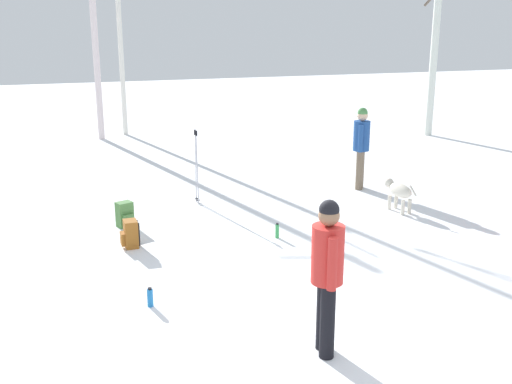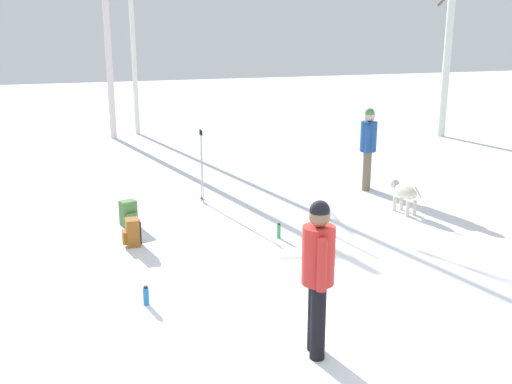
{
  "view_description": "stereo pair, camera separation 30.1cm",
  "coord_description": "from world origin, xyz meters",
  "px_view_note": "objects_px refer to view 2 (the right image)",
  "views": [
    {
      "loc": [
        -3.17,
        -6.29,
        3.46
      ],
      "look_at": [
        -0.32,
        1.97,
        1.0
      ],
      "focal_mm": 43.1,
      "sensor_mm": 36.0,
      "label": 1
    },
    {
      "loc": [
        -2.89,
        -6.38,
        3.46
      ],
      "look_at": [
        -0.32,
        1.97,
        1.0
      ],
      "focal_mm": 43.1,
      "sensor_mm": 36.0,
      "label": 2
    }
  ],
  "objects_px": {
    "person_1": "(318,269)",
    "birch_tree_3": "(449,34)",
    "person_2": "(368,144)",
    "ski_poles_0": "(202,164)",
    "water_bottle_1": "(146,296)",
    "dog": "(404,192)",
    "backpack_1": "(132,233)",
    "birch_tree_2": "(132,7)",
    "backpack_0": "(129,213)",
    "birch_tree_1": "(107,32)",
    "water_bottle_0": "(279,231)"
  },
  "relations": [
    {
      "from": "person_2",
      "to": "dog",
      "type": "relative_size",
      "value": 1.92
    },
    {
      "from": "water_bottle_0",
      "to": "birch_tree_1",
      "type": "distance_m",
      "value": 10.43
    },
    {
      "from": "person_1",
      "to": "dog",
      "type": "bearing_deg",
      "value": 50.28
    },
    {
      "from": "dog",
      "to": "backpack_1",
      "type": "relative_size",
      "value": 2.03
    },
    {
      "from": "dog",
      "to": "backpack_0",
      "type": "xyz_separation_m",
      "value": [
        -4.94,
        0.75,
        -0.17
      ]
    },
    {
      "from": "person_2",
      "to": "water_bottle_1",
      "type": "height_order",
      "value": "person_2"
    },
    {
      "from": "person_1",
      "to": "dog",
      "type": "height_order",
      "value": "person_1"
    },
    {
      "from": "birch_tree_3",
      "to": "backpack_0",
      "type": "bearing_deg",
      "value": -150.0
    },
    {
      "from": "dog",
      "to": "birch_tree_2",
      "type": "distance_m",
      "value": 10.93
    },
    {
      "from": "birch_tree_1",
      "to": "ski_poles_0",
      "type": "bearing_deg",
      "value": -81.37
    },
    {
      "from": "person_2",
      "to": "backpack_0",
      "type": "bearing_deg",
      "value": -169.76
    },
    {
      "from": "dog",
      "to": "birch_tree_1",
      "type": "bearing_deg",
      "value": 116.38
    },
    {
      "from": "backpack_1",
      "to": "water_bottle_1",
      "type": "bearing_deg",
      "value": -91.61
    },
    {
      "from": "backpack_1",
      "to": "person_1",
      "type": "bearing_deg",
      "value": -68.57
    },
    {
      "from": "backpack_1",
      "to": "backpack_0",
      "type": "bearing_deg",
      "value": 87.15
    },
    {
      "from": "water_bottle_1",
      "to": "birch_tree_2",
      "type": "relative_size",
      "value": 0.03
    },
    {
      "from": "backpack_0",
      "to": "birch_tree_2",
      "type": "bearing_deg",
      "value": 82.39
    },
    {
      "from": "ski_poles_0",
      "to": "backpack_1",
      "type": "bearing_deg",
      "value": -127.93
    },
    {
      "from": "birch_tree_2",
      "to": "birch_tree_3",
      "type": "height_order",
      "value": "birch_tree_2"
    },
    {
      "from": "birch_tree_3",
      "to": "water_bottle_1",
      "type": "bearing_deg",
      "value": -138.43
    },
    {
      "from": "water_bottle_1",
      "to": "birch_tree_2",
      "type": "height_order",
      "value": "birch_tree_2"
    },
    {
      "from": "water_bottle_1",
      "to": "backpack_0",
      "type": "bearing_deg",
      "value": 87.99
    },
    {
      "from": "dog",
      "to": "ski_poles_0",
      "type": "xyz_separation_m",
      "value": [
        -3.42,
        1.73,
        0.38
      ]
    },
    {
      "from": "backpack_0",
      "to": "birch_tree_1",
      "type": "bearing_deg",
      "value": 87.35
    },
    {
      "from": "backpack_1",
      "to": "water_bottle_0",
      "type": "height_order",
      "value": "backpack_1"
    },
    {
      "from": "person_1",
      "to": "backpack_1",
      "type": "height_order",
      "value": "person_1"
    },
    {
      "from": "person_1",
      "to": "birch_tree_3",
      "type": "bearing_deg",
      "value": 51.37
    },
    {
      "from": "person_2",
      "to": "ski_poles_0",
      "type": "height_order",
      "value": "person_2"
    },
    {
      "from": "ski_poles_0",
      "to": "backpack_0",
      "type": "height_order",
      "value": "ski_poles_0"
    },
    {
      "from": "person_2",
      "to": "birch_tree_3",
      "type": "distance_m",
      "value": 7.3
    },
    {
      "from": "birch_tree_3",
      "to": "dog",
      "type": "bearing_deg",
      "value": -127.92
    },
    {
      "from": "birch_tree_1",
      "to": "dog",
      "type": "bearing_deg",
      "value": -63.62
    },
    {
      "from": "ski_poles_0",
      "to": "birch_tree_3",
      "type": "relative_size",
      "value": 0.23
    },
    {
      "from": "person_2",
      "to": "ski_poles_0",
      "type": "distance_m",
      "value": 3.51
    },
    {
      "from": "dog",
      "to": "birch_tree_3",
      "type": "height_order",
      "value": "birch_tree_3"
    },
    {
      "from": "backpack_1",
      "to": "person_2",
      "type": "bearing_deg",
      "value": 20.93
    },
    {
      "from": "person_1",
      "to": "birch_tree_2",
      "type": "relative_size",
      "value": 0.23
    },
    {
      "from": "water_bottle_1",
      "to": "dog",
      "type": "bearing_deg",
      "value": 25.92
    },
    {
      "from": "person_2",
      "to": "water_bottle_0",
      "type": "bearing_deg",
      "value": -140.06
    },
    {
      "from": "dog",
      "to": "water_bottle_0",
      "type": "distance_m",
      "value": 2.75
    },
    {
      "from": "backpack_1",
      "to": "water_bottle_0",
      "type": "distance_m",
      "value": 2.36
    },
    {
      "from": "water_bottle_0",
      "to": "person_2",
      "type": "bearing_deg",
      "value": 39.94
    },
    {
      "from": "person_2",
      "to": "backpack_1",
      "type": "distance_m",
      "value": 5.49
    },
    {
      "from": "backpack_0",
      "to": "water_bottle_0",
      "type": "xyz_separation_m",
      "value": [
        2.28,
        -1.39,
        -0.09
      ]
    },
    {
      "from": "dog",
      "to": "birch_tree_1",
      "type": "height_order",
      "value": "birch_tree_1"
    },
    {
      "from": "person_2",
      "to": "birch_tree_1",
      "type": "xyz_separation_m",
      "value": [
        -4.64,
        7.51,
        2.13
      ]
    },
    {
      "from": "backpack_0",
      "to": "water_bottle_1",
      "type": "xyz_separation_m",
      "value": [
        -0.11,
        -3.21,
        -0.09
      ]
    },
    {
      "from": "birch_tree_2",
      "to": "backpack_1",
      "type": "bearing_deg",
      "value": -97.12
    },
    {
      "from": "person_1",
      "to": "ski_poles_0",
      "type": "relative_size",
      "value": 1.19
    },
    {
      "from": "birch_tree_1",
      "to": "birch_tree_3",
      "type": "bearing_deg",
      "value": -15.2
    }
  ]
}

